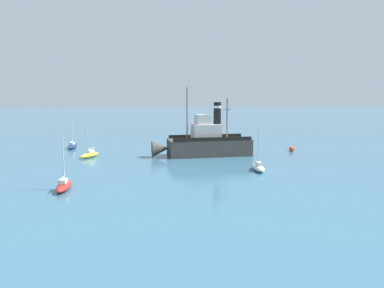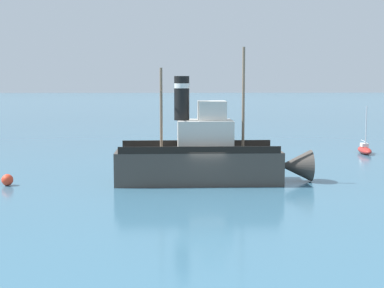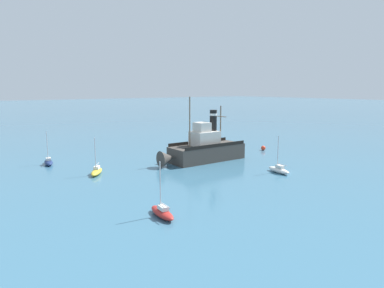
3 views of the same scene
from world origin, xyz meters
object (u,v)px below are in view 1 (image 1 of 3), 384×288
object	(u,v)px
sailboat_white	(258,167)
sailboat_navy	(72,146)
sailboat_yellow	(90,155)
old_tugboat	(205,143)
sailboat_red	(64,186)
mooring_buoy	(292,149)

from	to	relation	value
sailboat_white	sailboat_navy	world-z (taller)	same
sailboat_yellow	sailboat_white	bearing A→B (deg)	-123.97
old_tugboat	sailboat_yellow	xyz separation A→B (m)	(1.62, 16.49, -1.40)
sailboat_navy	sailboat_white	bearing A→B (deg)	-134.61
sailboat_red	sailboat_navy	bearing A→B (deg)	5.82
sailboat_red	sailboat_white	xyz separation A→B (m)	(4.37, -20.69, 0.00)
old_tugboat	mooring_buoy	world-z (taller)	old_tugboat
old_tugboat	sailboat_white	world-z (taller)	old_tugboat
mooring_buoy	sailboat_white	bearing A→B (deg)	139.21
sailboat_yellow	sailboat_navy	bearing A→B (deg)	20.20
sailboat_white	sailboat_navy	size ratio (longest dim) A/B	1.00
sailboat_white	old_tugboat	bearing A→B (deg)	16.14
sailboat_white	sailboat_navy	xyz separation A→B (m)	(23.19, 23.50, 0.00)
sailboat_navy	sailboat_yellow	world-z (taller)	same
sailboat_red	sailboat_navy	xyz separation A→B (m)	(27.55, 2.81, 0.00)
old_tugboat	sailboat_white	size ratio (longest dim) A/B	2.94
sailboat_white	mooring_buoy	size ratio (longest dim) A/B	5.90
sailboat_white	sailboat_navy	bearing A→B (deg)	45.39
old_tugboat	sailboat_red	xyz separation A→B (m)	(-16.16, 17.28, -1.40)
mooring_buoy	sailboat_red	bearing A→B (deg)	118.29
sailboat_white	mooring_buoy	xyz separation A→B (m)	(12.64, -10.90, -0.01)
old_tugboat	sailboat_yellow	size ratio (longest dim) A/B	2.94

